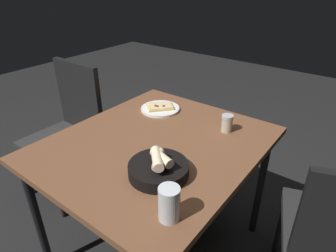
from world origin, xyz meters
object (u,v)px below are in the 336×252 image
pepper_shaker (227,124)px  pizza_plate (160,108)px  bread_basket (158,168)px  beer_glass (169,205)px  chair_near (69,124)px  dining_table (156,153)px

pepper_shaker → pizza_plate: bearing=-89.2°
bread_basket → pizza_plate: bearing=-142.0°
bread_basket → beer_glass: size_ratio=1.94×
beer_glass → chair_near: 1.29m
pizza_plate → pepper_shaker: size_ratio=2.52×
bread_basket → chair_near: (-0.28, -1.02, -0.25)m
pizza_plate → beer_glass: size_ratio=1.81×
pepper_shaker → chair_near: 1.11m
dining_table → pizza_plate: (-0.29, -0.21, 0.08)m
dining_table → chair_near: (-0.08, -0.84, -0.15)m
pizza_plate → pepper_shaker: 0.43m
bread_basket → beer_glass: beer_glass is taller
beer_glass → chair_near: chair_near is taller
pepper_shaker → chair_near: (0.21, -1.06, -0.25)m
dining_table → beer_glass: size_ratio=8.42×
bread_basket → beer_glass: (0.15, 0.17, 0.02)m
beer_glass → bread_basket: bearing=-132.1°
chair_near → pizza_plate: bearing=108.0°
pizza_plate → pepper_shaker: bearing=90.8°
pizza_plate → beer_glass: beer_glass is taller
chair_near → beer_glass: bearing=70.1°
beer_glass → pepper_shaker: size_ratio=1.39×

